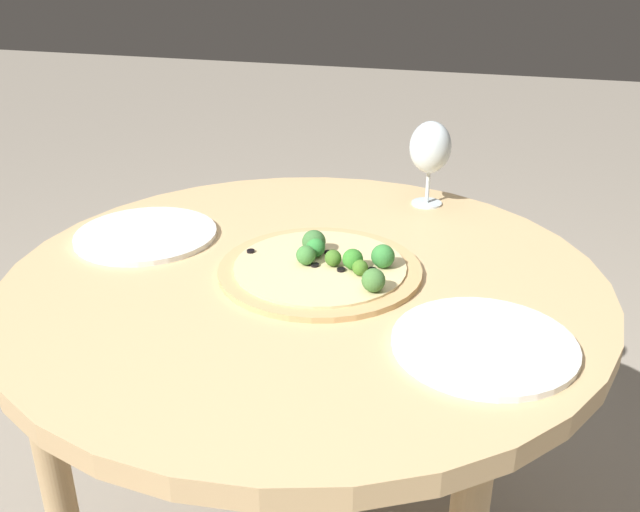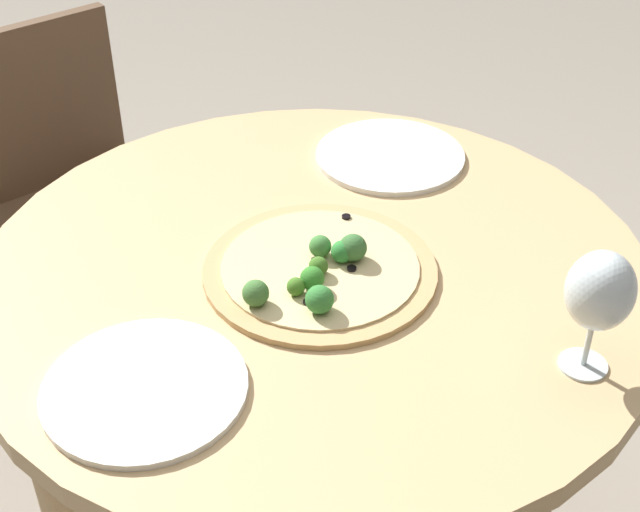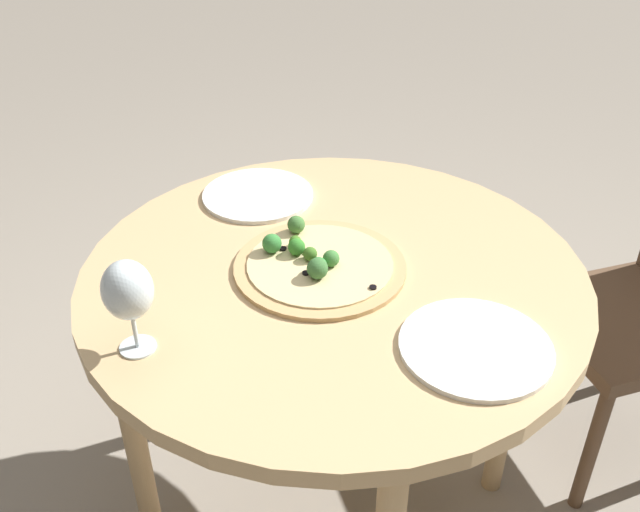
{
  "view_description": "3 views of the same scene",
  "coord_description": "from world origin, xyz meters",
  "views": [
    {
      "loc": [
        0.31,
        -1.02,
        1.3
      ],
      "look_at": [
        0.02,
        0.01,
        0.79
      ],
      "focal_mm": 40.0,
      "sensor_mm": 36.0,
      "label": 1
    },
    {
      "loc": [
        1.04,
        0.22,
        1.55
      ],
      "look_at": [
        0.02,
        0.01,
        0.79
      ],
      "focal_mm": 50.0,
      "sensor_mm": 36.0,
      "label": 2
    },
    {
      "loc": [
        -0.62,
        0.98,
        1.57
      ],
      "look_at": [
        0.02,
        0.01,
        0.79
      ],
      "focal_mm": 40.0,
      "sensor_mm": 36.0,
      "label": 3
    }
  ],
  "objects": [
    {
      "name": "plate_far",
      "position": [
        0.31,
        -0.15,
        0.77
      ],
      "size": [
        0.26,
        0.26,
        0.01
      ],
      "color": "white",
      "rests_on": "dining_table"
    },
    {
      "name": "plate_near",
      "position": [
        -0.33,
        0.07,
        0.77
      ],
      "size": [
        0.26,
        0.26,
        0.01
      ],
      "color": "white",
      "rests_on": "dining_table"
    },
    {
      "name": "pizza",
      "position": [
        0.03,
        0.01,
        0.78
      ],
      "size": [
        0.34,
        0.34,
        0.06
      ],
      "color": "tan",
      "rests_on": "dining_table"
    },
    {
      "name": "dining_table",
      "position": [
        0.0,
        0.0,
        0.68
      ],
      "size": [
        1.0,
        1.0,
        0.76
      ],
      "color": "tan",
      "rests_on": "ground_plane"
    },
    {
      "name": "chair",
      "position": [
        -0.53,
        -0.66,
        0.47
      ],
      "size": [
        0.56,
        0.56,
        0.84
      ],
      "rotation": [
        0.0,
        0.0,
        -3.82
      ],
      "color": "brown",
      "rests_on": "ground_plane"
    },
    {
      "name": "wine_glass",
      "position": [
        0.15,
        0.38,
        0.88
      ],
      "size": [
        0.08,
        0.08,
        0.18
      ],
      "color": "silver",
      "rests_on": "dining_table"
    }
  ]
}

